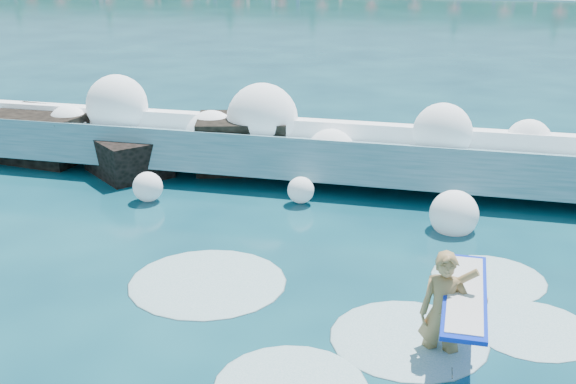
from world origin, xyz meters
name	(u,v)px	position (x,y,z in m)	size (l,w,h in m)	color
ground	(177,286)	(0.00, 0.00, 0.00)	(200.00, 200.00, 0.00)	#072F3F
breaking_wave	(309,152)	(0.85, 6.77, 0.60)	(19.96, 3.04, 1.72)	teal
rock_cluster	(128,145)	(-4.05, 6.48, 0.51)	(8.53, 3.65, 1.60)	black
surfer_with_board	(448,310)	(4.65, -1.04, 0.71)	(0.95, 3.02, 1.92)	#A07B4A
wave_spray	(283,131)	(0.21, 6.60, 1.15)	(14.95, 4.59, 2.47)	white
surf_foam	(354,317)	(3.18, -0.32, 0.00)	(9.01, 6.17, 0.14)	silver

